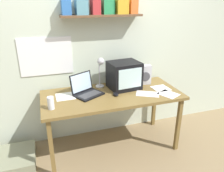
# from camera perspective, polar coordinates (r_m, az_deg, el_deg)

# --- Properties ---
(ground_plane) EXTENTS (12.00, 12.00, 0.00)m
(ground_plane) POSITION_cam_1_polar(r_m,az_deg,el_deg) (3.01, 0.00, -15.28)
(ground_plane) COLOR #8A7350
(back_wall) EXTENTS (5.60, 0.24, 2.60)m
(back_wall) POSITION_cam_1_polar(r_m,az_deg,el_deg) (2.86, -2.78, 11.59)
(back_wall) COLOR beige
(back_wall) RESTS_ON ground_plane
(corner_desk) EXTENTS (1.66, 0.75, 0.76)m
(corner_desk) POSITION_cam_1_polar(r_m,az_deg,el_deg) (2.65, 0.00, -3.25)
(corner_desk) COLOR brown
(corner_desk) RESTS_ON ground_plane
(crt_monitor) EXTENTS (0.41, 0.36, 0.34)m
(crt_monitor) POSITION_cam_1_polar(r_m,az_deg,el_deg) (2.75, 3.19, 2.83)
(crt_monitor) COLOR black
(crt_monitor) RESTS_ON corner_desk
(laptop) EXTENTS (0.40, 0.39, 0.24)m
(laptop) POSITION_cam_1_polar(r_m,az_deg,el_deg) (2.61, -6.91, -0.83)
(laptop) COLOR black
(laptop) RESTS_ON corner_desk
(desk_lamp) EXTENTS (0.11, 0.15, 0.40)m
(desk_lamp) POSITION_cam_1_polar(r_m,az_deg,el_deg) (2.72, -3.04, 4.84)
(desk_lamp) COLOR silver
(desk_lamp) RESTS_ON corner_desk
(juice_glass) EXTENTS (0.07, 0.07, 0.14)m
(juice_glass) POSITION_cam_1_polar(r_m,az_deg,el_deg) (2.34, -15.69, -4.45)
(juice_glass) COLOR white
(juice_glass) RESTS_ON corner_desk
(space_heater) EXTENTS (0.18, 0.13, 0.25)m
(space_heater) POSITION_cam_1_polar(r_m,az_deg,el_deg) (2.93, 8.45, 2.98)
(space_heater) COLOR silver
(space_heater) RESTS_ON corner_desk
(computer_mouse) EXTENTS (0.06, 0.11, 0.03)m
(computer_mouse) POSITION_cam_1_polar(r_m,az_deg,el_deg) (2.57, 0.97, -2.15)
(computer_mouse) COLOR black
(computer_mouse) RESTS_ON corner_desk
(loose_paper_near_laptop) EXTENTS (0.22, 0.22, 0.00)m
(loose_paper_near_laptop) POSITION_cam_1_polar(r_m,az_deg,el_deg) (2.61, -12.09, -2.68)
(loose_paper_near_laptop) COLOR white
(loose_paper_near_laptop) RESTS_ON corner_desk
(open_notebook) EXTENTS (0.31, 0.27, 0.00)m
(open_notebook) POSITION_cam_1_polar(r_m,az_deg,el_deg) (2.65, 9.27, -2.05)
(open_notebook) COLOR white
(open_notebook) RESTS_ON corner_desk
(loose_paper_near_monitor) EXTENTS (0.26, 0.28, 0.00)m
(loose_paper_near_monitor) POSITION_cam_1_polar(r_m,az_deg,el_deg) (2.70, 14.53, -2.07)
(loose_paper_near_monitor) COLOR white
(loose_paper_near_monitor) RESTS_ON corner_desk
(printed_handout) EXTENTS (0.21, 0.22, 0.00)m
(printed_handout) POSITION_cam_1_polar(r_m,az_deg,el_deg) (2.84, 12.63, -0.59)
(printed_handout) COLOR white
(printed_handout) RESTS_ON corner_desk
(floor_cushion) EXTENTS (0.49, 0.49, 0.12)m
(floor_cushion) POSITION_cam_1_polar(r_m,az_deg,el_deg) (2.95, -24.31, -17.07)
(floor_cushion) COLOR gray
(floor_cushion) RESTS_ON ground_plane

